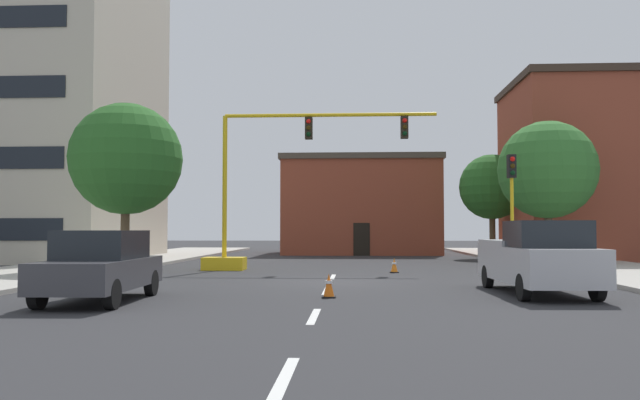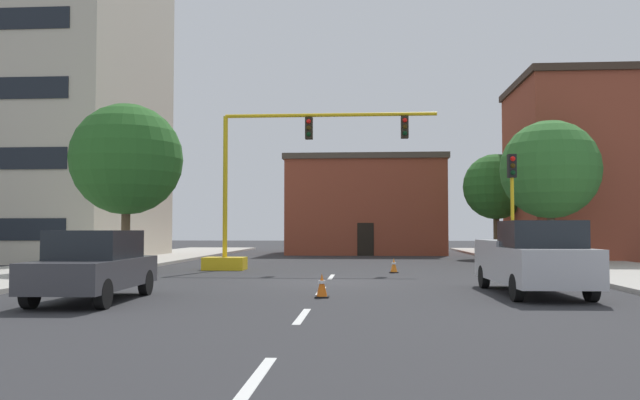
{
  "view_description": "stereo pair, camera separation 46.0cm",
  "coord_description": "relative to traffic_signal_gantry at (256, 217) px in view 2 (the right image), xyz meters",
  "views": [
    {
      "loc": [
        0.85,
        -21.75,
        1.76
      ],
      "look_at": [
        -0.67,
        5.92,
        3.02
      ],
      "focal_mm": 36.49,
      "sensor_mm": 36.0,
      "label": 1
    },
    {
      "loc": [
        1.31,
        -21.72,
        1.76
      ],
      "look_at": [
        -0.67,
        5.92,
        3.02
      ],
      "focal_mm": 36.49,
      "sensor_mm": 36.0,
      "label": 2
    }
  ],
  "objects": [
    {
      "name": "tree_left_near",
      "position": [
        -5.13,
        -1.79,
        2.37
      ],
      "size": [
        4.62,
        4.62,
        7.0
      ],
      "color": "brown",
      "rests_on": "ground_plane"
    },
    {
      "name": "lane_stripe_seg_2",
      "position": [
        3.52,
        -9.34,
        -2.3
      ],
      "size": [
        0.16,
        2.4,
        0.01
      ],
      "primitive_type": "cube",
      "color": "silver",
      "rests_on": "ground_plane"
    },
    {
      "name": "building_tall_left",
      "position": [
        -16.23,
        9.4,
        8.44
      ],
      "size": [
        15.78,
        13.34,
        21.48
      ],
      "color": "beige",
      "rests_on": "ground_plane"
    },
    {
      "name": "building_brick_center",
      "position": [
        4.76,
        20.49,
        1.18
      ],
      "size": [
        11.28,
        10.22,
        6.95
      ],
      "color": "brown",
      "rests_on": "ground_plane"
    },
    {
      "name": "traffic_cone_roadside_b",
      "position": [
        3.67,
        -11.25,
        -2.0
      ],
      "size": [
        0.36,
        0.36,
        0.63
      ],
      "color": "black",
      "rests_on": "ground_plane"
    },
    {
      "name": "lane_stripe_seg_0",
      "position": [
        3.52,
        -20.34,
        -2.3
      ],
      "size": [
        0.16,
        2.4,
        0.01
      ],
      "primitive_type": "cube",
      "color": "silver",
      "rests_on": "ground_plane"
    },
    {
      "name": "tree_right_mid",
      "position": [
        13.76,
        4.15,
        2.37
      ],
      "size": [
        4.79,
        4.79,
        7.08
      ],
      "color": "brown",
      "rests_on": "ground_plane"
    },
    {
      "name": "sedan_dark_gray_near_left",
      "position": [
        -1.86,
        -12.48,
        -1.42
      ],
      "size": [
        1.99,
        4.56,
        1.74
      ],
      "color": "#3D3D42",
      "rests_on": "ground_plane"
    },
    {
      "name": "tree_right_far",
      "position": [
        12.7,
        12.05,
        2.04
      ],
      "size": [
        3.98,
        3.98,
        6.36
      ],
      "color": "brown",
      "rests_on": "ground_plane"
    },
    {
      "name": "pickup_truck_silver",
      "position": [
        9.32,
        -10.02,
        -1.33
      ],
      "size": [
        2.2,
        5.47,
        1.99
      ],
      "color": "#BCBCC1",
      "rests_on": "ground_plane"
    },
    {
      "name": "building_row_right",
      "position": [
        20.69,
        10.76,
        2.95
      ],
      "size": [
        14.27,
        8.76,
        10.5
      ],
      "color": "brown",
      "rests_on": "ground_plane"
    },
    {
      "name": "sidewalk_right",
      "position": [
        15.11,
        1.66,
        -2.24
      ],
      "size": [
        6.0,
        56.0,
        0.14
      ],
      "primitive_type": "cube",
      "color": "#B2ADA3",
      "rests_on": "ground_plane"
    },
    {
      "name": "traffic_cone_roadside_a",
      "position": [
        5.93,
        -1.47,
        -2.01
      ],
      "size": [
        0.36,
        0.36,
        0.6
      ],
      "color": "black",
      "rests_on": "ground_plane"
    },
    {
      "name": "sidewalk_left",
      "position": [
        -8.08,
        1.66,
        -2.24
      ],
      "size": [
        6.0,
        56.0,
        0.14
      ],
      "primitive_type": "cube",
      "color": "#B2ADA3",
      "rests_on": "ground_plane"
    },
    {
      "name": "lane_stripe_seg_3",
      "position": [
        3.52,
        -3.84,
        -2.3
      ],
      "size": [
        0.16,
        2.4,
        0.01
      ],
      "primitive_type": "cube",
      "color": "silver",
      "rests_on": "ground_plane"
    },
    {
      "name": "traffic_signal_gantry",
      "position": [
        0.0,
        0.0,
        0.0
      ],
      "size": [
        10.13,
        1.2,
        6.83
      ],
      "color": "yellow",
      "rests_on": "ground_plane"
    },
    {
      "name": "lane_stripe_seg_1",
      "position": [
        3.52,
        -14.84,
        -2.3
      ],
      "size": [
        0.16,
        2.4,
        0.01
      ],
      "primitive_type": "cube",
      "color": "silver",
      "rests_on": "ground_plane"
    },
    {
      "name": "traffic_light_pole_right",
      "position": [
        10.7,
        -1.46,
        1.22
      ],
      "size": [
        0.32,
        0.47,
        4.8
      ],
      "color": "yellow",
      "rests_on": "ground_plane"
    },
    {
      "name": "ground_plane",
      "position": [
        3.52,
        -6.34,
        -2.31
      ],
      "size": [
        160.0,
        160.0,
        0.0
      ],
      "primitive_type": "plane",
      "color": "#2D2D30"
    }
  ]
}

